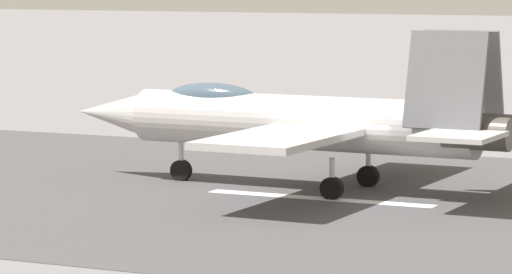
{
  "coord_description": "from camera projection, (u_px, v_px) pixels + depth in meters",
  "views": [
    {
      "loc": [
        -17.53,
        44.16,
        7.51
      ],
      "look_at": [
        2.38,
        1.88,
        2.2
      ],
      "focal_mm": 102.27,
      "sensor_mm": 36.0,
      "label": 1
    }
  ],
  "objects": [
    {
      "name": "fighter_jet",
      "position": [
        303.0,
        120.0,
        50.16
      ],
      "size": [
        16.87,
        14.22,
        5.61
      ],
      "color": "#B5B1B2",
      "rests_on": "ground"
    },
    {
      "name": "ground_plane",
      "position": [
        345.0,
        201.0,
        47.96
      ],
      "size": [
        400.0,
        400.0,
        0.0
      ],
      "primitive_type": "plane",
      "color": "slate"
    },
    {
      "name": "runway_strip",
      "position": [
        346.0,
        201.0,
        47.95
      ],
      "size": [
        240.0,
        26.0,
        0.02
      ],
      "color": "#464547",
      "rests_on": "ground"
    }
  ]
}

